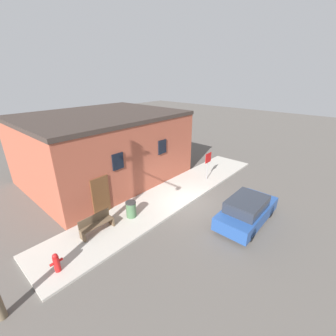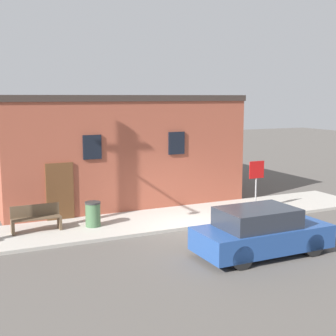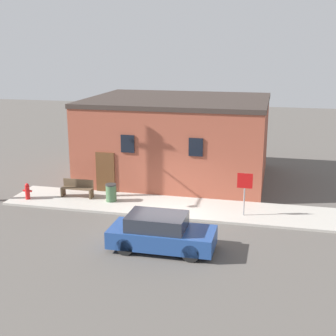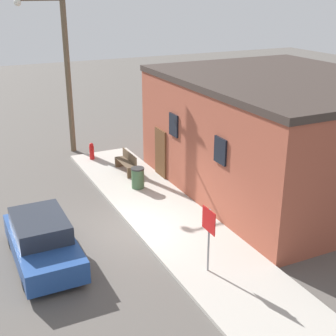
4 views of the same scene
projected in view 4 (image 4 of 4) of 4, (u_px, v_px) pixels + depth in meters
ground_plane at (133, 231)px, 16.01m from camera, size 80.00×80.00×0.00m
sidewalk at (172, 221)px, 16.58m from camera, size 16.42×2.92×0.11m
brick_building at (282, 133)px, 18.82m from camera, size 10.05×8.11×4.62m
fire_hydrant at (92, 151)px, 22.29m from camera, size 0.47×0.22×0.81m
stop_sign at (209, 228)px, 13.09m from camera, size 0.68×0.06×1.96m
bench at (127, 162)px, 20.74m from camera, size 1.61×0.44×0.88m
trash_bin at (138, 178)px, 19.07m from camera, size 0.54×0.54×0.86m
utility_pole at (64, 57)px, 22.18m from camera, size 1.80×2.29×8.89m
parked_car at (42, 241)px, 14.06m from camera, size 3.99×1.72×1.40m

